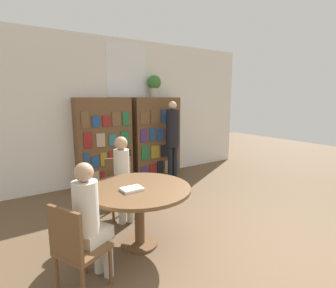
{
  "coord_description": "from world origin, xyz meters",
  "views": [
    {
      "loc": [
        -2.47,
        -1.28,
        1.79
      ],
      "look_at": [
        -0.14,
        2.17,
        1.05
      ],
      "focal_mm": 28.0,
      "sensor_mm": 36.0,
      "label": 1
    }
  ],
  "objects_px": {
    "librarian_standing": "(172,133)",
    "bookshelf_right": "(156,137)",
    "flower_vase": "(154,84)",
    "seated_reader_right": "(90,218)",
    "chair_near_camera": "(76,246)",
    "chair_left_side": "(120,184)",
    "reading_table": "(139,197)",
    "bookshelf_left": "(104,142)",
    "seated_reader_left": "(123,174)"
  },
  "relations": [
    {
      "from": "seated_reader_left",
      "to": "chair_near_camera",
      "type": "bearing_deg",
      "value": 59.88
    },
    {
      "from": "bookshelf_right",
      "to": "seated_reader_left",
      "type": "relative_size",
      "value": 1.45
    },
    {
      "from": "bookshelf_right",
      "to": "seated_reader_left",
      "type": "distance_m",
      "value": 2.3
    },
    {
      "from": "bookshelf_right",
      "to": "chair_near_camera",
      "type": "bearing_deg",
      "value": -132.33
    },
    {
      "from": "flower_vase",
      "to": "bookshelf_right",
      "type": "bearing_deg",
      "value": -7.32
    },
    {
      "from": "librarian_standing",
      "to": "chair_left_side",
      "type": "bearing_deg",
      "value": -149.66
    },
    {
      "from": "seated_reader_right",
      "to": "librarian_standing",
      "type": "xyz_separation_m",
      "value": [
        2.51,
        2.25,
        0.36
      ]
    },
    {
      "from": "reading_table",
      "to": "seated_reader_left",
      "type": "distance_m",
      "value": 0.78
    },
    {
      "from": "flower_vase",
      "to": "reading_table",
      "type": "distance_m",
      "value": 3.29
    },
    {
      "from": "bookshelf_left",
      "to": "bookshelf_right",
      "type": "height_order",
      "value": "same"
    },
    {
      "from": "chair_left_side",
      "to": "librarian_standing",
      "type": "bearing_deg",
      "value": -139.78
    },
    {
      "from": "bookshelf_right",
      "to": "flower_vase",
      "type": "xyz_separation_m",
      "value": [
        -0.04,
        0.01,
        1.19
      ]
    },
    {
      "from": "reading_table",
      "to": "librarian_standing",
      "type": "distance_m",
      "value": 2.67
    },
    {
      "from": "bookshelf_left",
      "to": "seated_reader_left",
      "type": "distance_m",
      "value": 1.7
    },
    {
      "from": "chair_near_camera",
      "to": "librarian_standing",
      "type": "xyz_separation_m",
      "value": [
        2.68,
        2.34,
        0.55
      ]
    },
    {
      "from": "chair_left_side",
      "to": "seated_reader_left",
      "type": "distance_m",
      "value": 0.28
    },
    {
      "from": "chair_left_side",
      "to": "librarian_standing",
      "type": "relative_size",
      "value": 0.51
    },
    {
      "from": "seated_reader_right",
      "to": "bookshelf_right",
      "type": "bearing_deg",
      "value": 112.62
    },
    {
      "from": "bookshelf_right",
      "to": "chair_left_side",
      "type": "bearing_deg",
      "value": -136.67
    },
    {
      "from": "bookshelf_right",
      "to": "librarian_standing",
      "type": "xyz_separation_m",
      "value": [
        0.1,
        -0.5,
        0.14
      ]
    },
    {
      "from": "chair_near_camera",
      "to": "seated_reader_right",
      "type": "height_order",
      "value": "seated_reader_right"
    },
    {
      "from": "bookshelf_left",
      "to": "chair_near_camera",
      "type": "height_order",
      "value": "bookshelf_left"
    },
    {
      "from": "flower_vase",
      "to": "chair_left_side",
      "type": "relative_size",
      "value": 0.55
    },
    {
      "from": "reading_table",
      "to": "chair_near_camera",
      "type": "height_order",
      "value": "chair_near_camera"
    },
    {
      "from": "flower_vase",
      "to": "seated_reader_left",
      "type": "distance_m",
      "value": 2.66
    },
    {
      "from": "bookshelf_left",
      "to": "chair_left_side",
      "type": "distance_m",
      "value": 1.56
    },
    {
      "from": "chair_near_camera",
      "to": "seated_reader_left",
      "type": "relative_size",
      "value": 0.71
    },
    {
      "from": "reading_table",
      "to": "seated_reader_right",
      "type": "height_order",
      "value": "seated_reader_right"
    },
    {
      "from": "chair_near_camera",
      "to": "seated_reader_left",
      "type": "bearing_deg",
      "value": 113.88
    },
    {
      "from": "seated_reader_left",
      "to": "bookshelf_right",
      "type": "bearing_deg",
      "value": -124.02
    },
    {
      "from": "bookshelf_right",
      "to": "seated_reader_right",
      "type": "distance_m",
      "value": 3.67
    },
    {
      "from": "chair_near_camera",
      "to": "librarian_standing",
      "type": "height_order",
      "value": "librarian_standing"
    },
    {
      "from": "bookshelf_right",
      "to": "reading_table",
      "type": "relative_size",
      "value": 1.45
    },
    {
      "from": "chair_left_side",
      "to": "flower_vase",
      "type": "bearing_deg",
      "value": -125.88
    },
    {
      "from": "chair_left_side",
      "to": "seated_reader_right",
      "type": "distance_m",
      "value": 1.56
    },
    {
      "from": "bookshelf_right",
      "to": "reading_table",
      "type": "height_order",
      "value": "bookshelf_right"
    },
    {
      "from": "seated_reader_right",
      "to": "librarian_standing",
      "type": "height_order",
      "value": "librarian_standing"
    },
    {
      "from": "chair_left_side",
      "to": "seated_reader_left",
      "type": "bearing_deg",
      "value": 90.0
    },
    {
      "from": "librarian_standing",
      "to": "bookshelf_left",
      "type": "bearing_deg",
      "value": 159.56
    },
    {
      "from": "bookshelf_left",
      "to": "bookshelf_right",
      "type": "bearing_deg",
      "value": -0.04
    },
    {
      "from": "bookshelf_left",
      "to": "flower_vase",
      "type": "relative_size",
      "value": 3.74
    },
    {
      "from": "librarian_standing",
      "to": "seated_reader_left",
      "type": "bearing_deg",
      "value": -145.7
    },
    {
      "from": "flower_vase",
      "to": "chair_near_camera",
      "type": "relative_size",
      "value": 0.55
    },
    {
      "from": "flower_vase",
      "to": "librarian_standing",
      "type": "relative_size",
      "value": 0.28
    },
    {
      "from": "bookshelf_left",
      "to": "reading_table",
      "type": "height_order",
      "value": "bookshelf_left"
    },
    {
      "from": "librarian_standing",
      "to": "bookshelf_right",
      "type": "bearing_deg",
      "value": 101.17
    },
    {
      "from": "flower_vase",
      "to": "chair_near_camera",
      "type": "distance_m",
      "value": 4.13
    },
    {
      "from": "reading_table",
      "to": "seated_reader_right",
      "type": "distance_m",
      "value": 0.77
    },
    {
      "from": "flower_vase",
      "to": "chair_left_side",
      "type": "distance_m",
      "value": 2.65
    },
    {
      "from": "chair_near_camera",
      "to": "chair_left_side",
      "type": "xyz_separation_m",
      "value": [
        1.02,
        1.37,
        0.0
      ]
    }
  ]
}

